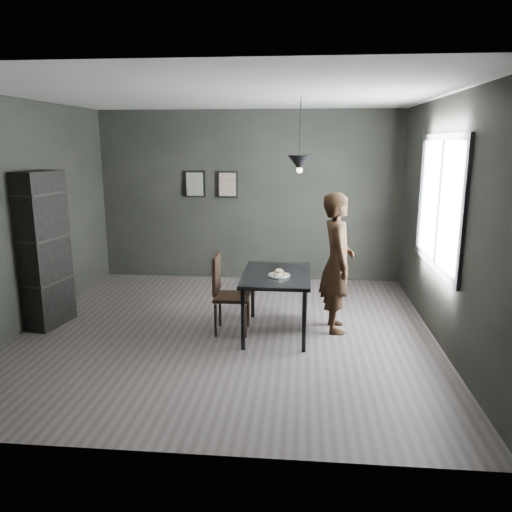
# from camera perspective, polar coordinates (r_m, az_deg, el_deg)

# --- Properties ---
(ground) EXTENTS (5.00, 5.00, 0.00)m
(ground) POSITION_cam_1_polar(r_m,az_deg,el_deg) (6.26, -3.27, -8.55)
(ground) COLOR #383230
(ground) RESTS_ON ground
(back_wall) EXTENTS (5.00, 0.10, 2.80)m
(back_wall) POSITION_cam_1_polar(r_m,az_deg,el_deg) (8.35, -0.81, 6.82)
(back_wall) COLOR black
(back_wall) RESTS_ON ground
(ceiling) EXTENTS (5.00, 5.00, 0.02)m
(ceiling) POSITION_cam_1_polar(r_m,az_deg,el_deg) (5.85, -3.64, 17.93)
(ceiling) COLOR silver
(ceiling) RESTS_ON ground
(window_assembly) EXTENTS (0.04, 1.96, 1.56)m
(window_assembly) POSITION_cam_1_polar(r_m,az_deg,el_deg) (6.20, 20.19, 5.76)
(window_assembly) COLOR white
(window_assembly) RESTS_ON ground
(cafe_table) EXTENTS (0.80, 1.20, 0.75)m
(cafe_table) POSITION_cam_1_polar(r_m,az_deg,el_deg) (5.98, 2.34, -2.76)
(cafe_table) COLOR black
(cafe_table) RESTS_ON ground
(white_plate) EXTENTS (0.23, 0.23, 0.01)m
(white_plate) POSITION_cam_1_polar(r_m,az_deg,el_deg) (5.85, 2.66, -2.27)
(white_plate) COLOR white
(white_plate) RESTS_ON cafe_table
(donut_pile) EXTENTS (0.16, 0.17, 0.07)m
(donut_pile) POSITION_cam_1_polar(r_m,az_deg,el_deg) (5.84, 2.66, -1.97)
(donut_pile) COLOR #F9EAC2
(donut_pile) RESTS_ON white_plate
(woman) EXTENTS (0.46, 0.65, 1.71)m
(woman) POSITION_cam_1_polar(r_m,az_deg,el_deg) (6.13, 9.26, -0.76)
(woman) COLOR black
(woman) RESTS_ON ground
(wood_chair) EXTENTS (0.42, 0.42, 0.96)m
(wood_chair) POSITION_cam_1_polar(r_m,az_deg,el_deg) (6.07, -3.56, -3.77)
(wood_chair) COLOR black
(wood_chair) RESTS_ON ground
(shelf_unit) EXTENTS (0.47, 0.70, 1.95)m
(shelf_unit) POSITION_cam_1_polar(r_m,az_deg,el_deg) (6.75, -23.21, 0.64)
(shelf_unit) COLOR black
(shelf_unit) RESTS_ON ground
(pendant_lamp) EXTENTS (0.28, 0.28, 0.86)m
(pendant_lamp) POSITION_cam_1_polar(r_m,az_deg,el_deg) (5.86, 5.01, 10.56)
(pendant_lamp) COLOR black
(pendant_lamp) RESTS_ON ground
(framed_print_left) EXTENTS (0.34, 0.04, 0.44)m
(framed_print_left) POSITION_cam_1_polar(r_m,az_deg,el_deg) (8.44, -6.99, 8.15)
(framed_print_left) COLOR black
(framed_print_left) RESTS_ON ground
(framed_print_right) EXTENTS (0.34, 0.04, 0.44)m
(framed_print_right) POSITION_cam_1_polar(r_m,az_deg,el_deg) (8.34, -3.26, 8.17)
(framed_print_right) COLOR black
(framed_print_right) RESTS_ON ground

